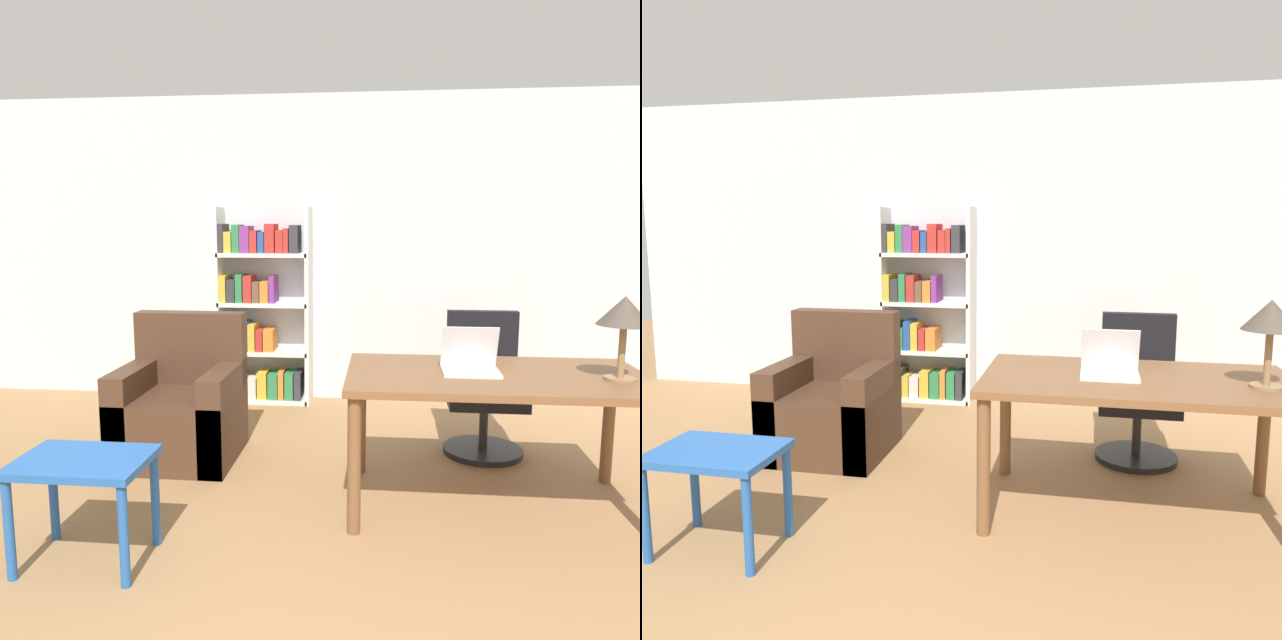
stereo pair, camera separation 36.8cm
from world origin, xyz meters
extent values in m
cube|color=silver|center=(0.00, 4.53, 1.35)|extent=(8.00, 0.06, 2.70)
cube|color=brown|center=(0.62, 2.37, 0.75)|extent=(1.63, 0.93, 0.04)
cylinder|color=brown|center=(-0.13, 1.97, 0.36)|extent=(0.07, 0.07, 0.73)
cylinder|color=brown|center=(-0.13, 2.78, 0.36)|extent=(0.07, 0.07, 0.73)
cylinder|color=brown|center=(1.38, 2.78, 0.36)|extent=(0.07, 0.07, 0.73)
cube|color=silver|center=(0.48, 2.36, 0.78)|extent=(0.31, 0.25, 0.02)
cube|color=silver|center=(0.48, 2.44, 0.90)|extent=(0.31, 0.10, 0.24)
cube|color=navy|center=(0.48, 2.44, 0.90)|extent=(0.28, 0.08, 0.21)
cylinder|color=olive|center=(1.24, 2.29, 0.77)|extent=(0.16, 0.16, 0.01)
cylinder|color=olive|center=(1.24, 2.29, 0.92)|extent=(0.04, 0.04, 0.28)
cone|color=#4C4238|center=(1.24, 2.29, 1.13)|extent=(0.28, 0.28, 0.15)
cylinder|color=black|center=(0.70, 3.20, 0.02)|extent=(0.54, 0.54, 0.04)
cylinder|color=#262626|center=(0.70, 3.20, 0.20)|extent=(0.06, 0.06, 0.32)
cube|color=black|center=(0.70, 3.20, 0.41)|extent=(0.52, 0.52, 0.10)
cube|color=black|center=(0.70, 3.42, 0.72)|extent=(0.49, 0.08, 0.51)
cube|color=#2356A3|center=(-1.37, 1.56, 0.49)|extent=(0.60, 0.44, 0.04)
cylinder|color=#2356A3|center=(-1.63, 1.38, 0.24)|extent=(0.04, 0.04, 0.47)
cylinder|color=#2356A3|center=(-1.10, 1.38, 0.24)|extent=(0.04, 0.04, 0.47)
cylinder|color=#2356A3|center=(-1.63, 1.75, 0.24)|extent=(0.04, 0.04, 0.47)
cylinder|color=#2356A3|center=(-1.10, 1.75, 0.24)|extent=(0.04, 0.04, 0.47)
cube|color=#472D1E|center=(-1.36, 2.90, 0.23)|extent=(0.77, 0.75, 0.45)
cube|color=#472D1E|center=(-1.36, 3.19, 0.71)|extent=(0.77, 0.16, 0.51)
cube|color=#472D1E|center=(-1.67, 2.90, 0.32)|extent=(0.16, 0.75, 0.63)
cube|color=#472D1E|center=(-1.05, 2.90, 0.32)|extent=(0.16, 0.75, 0.63)
cube|color=white|center=(-1.45, 4.34, 0.87)|extent=(0.04, 0.28, 1.73)
cube|color=white|center=(-0.66, 4.34, 0.87)|extent=(0.04, 0.28, 1.73)
cube|color=white|center=(-1.06, 4.34, 0.02)|extent=(0.79, 0.28, 0.04)
cube|color=orange|center=(-1.39, 4.34, 0.16)|extent=(0.09, 0.24, 0.24)
cube|color=#333338|center=(-1.31, 4.34, 0.17)|extent=(0.07, 0.24, 0.26)
cube|color=gold|center=(-1.24, 4.34, 0.13)|extent=(0.06, 0.24, 0.19)
cube|color=silver|center=(-1.16, 4.34, 0.13)|extent=(0.09, 0.24, 0.19)
cube|color=gold|center=(-1.07, 4.34, 0.16)|extent=(0.09, 0.24, 0.25)
cube|color=#2D7F47|center=(-0.97, 4.34, 0.15)|extent=(0.09, 0.24, 0.23)
cube|color=orange|center=(-0.90, 4.34, 0.16)|extent=(0.05, 0.24, 0.26)
cube|color=#2D7F47|center=(-0.83, 4.34, 0.16)|extent=(0.07, 0.24, 0.24)
cube|color=#333338|center=(-0.75, 4.34, 0.16)|extent=(0.06, 0.24, 0.25)
cube|color=white|center=(-1.06, 4.34, 0.45)|extent=(0.79, 0.28, 0.04)
cube|color=#333338|center=(-1.41, 4.34, 0.57)|extent=(0.05, 0.24, 0.20)
cube|color=#234C99|center=(-1.35, 4.34, 0.59)|extent=(0.06, 0.24, 0.24)
cube|color=#2D7F47|center=(-1.28, 4.34, 0.56)|extent=(0.05, 0.24, 0.19)
cube|color=#234C99|center=(-1.22, 4.34, 0.60)|extent=(0.06, 0.24, 0.26)
cube|color=gold|center=(-1.16, 4.34, 0.59)|extent=(0.06, 0.24, 0.24)
cube|color=#B72D28|center=(-1.09, 4.34, 0.56)|extent=(0.06, 0.24, 0.19)
cube|color=orange|center=(-1.01, 4.34, 0.57)|extent=(0.09, 0.24, 0.20)
cube|color=white|center=(-1.06, 4.34, 0.88)|extent=(0.79, 0.28, 0.04)
cube|color=gold|center=(-1.41, 4.34, 1.02)|extent=(0.06, 0.24, 0.24)
cube|color=#333338|center=(-1.33, 4.34, 1.00)|extent=(0.07, 0.24, 0.20)
cube|color=#2D7F47|center=(-1.26, 4.34, 1.02)|extent=(0.06, 0.24, 0.24)
cube|color=#B72D28|center=(-1.19, 4.34, 1.02)|extent=(0.07, 0.24, 0.23)
cube|color=brown|center=(-1.11, 4.34, 0.99)|extent=(0.06, 0.24, 0.18)
cube|color=orange|center=(-1.04, 4.34, 0.99)|extent=(0.07, 0.24, 0.18)
cube|color=#7F338C|center=(-0.97, 4.34, 1.02)|extent=(0.05, 0.24, 0.23)
cube|color=white|center=(-1.06, 4.34, 1.32)|extent=(0.79, 0.28, 0.04)
cube|color=#333338|center=(-1.41, 4.34, 1.46)|extent=(0.05, 0.24, 0.25)
cube|color=gold|center=(-1.35, 4.34, 1.43)|extent=(0.06, 0.24, 0.18)
cube|color=#2D7F47|center=(-1.28, 4.34, 1.46)|extent=(0.06, 0.24, 0.24)
cube|color=#7F338C|center=(-1.20, 4.34, 1.45)|extent=(0.08, 0.24, 0.23)
cube|color=#B72D28|center=(-1.13, 4.34, 1.43)|extent=(0.06, 0.24, 0.19)
cube|color=#234C99|center=(-1.06, 4.34, 1.43)|extent=(0.05, 0.24, 0.18)
cube|color=#B72D28|center=(-0.98, 4.34, 1.46)|extent=(0.08, 0.24, 0.25)
cube|color=#B72D28|center=(-0.90, 4.34, 1.43)|extent=(0.07, 0.24, 0.20)
cube|color=#B72D28|center=(-0.84, 4.34, 1.44)|extent=(0.04, 0.24, 0.21)
cube|color=#333338|center=(-0.78, 4.34, 1.45)|extent=(0.08, 0.24, 0.24)
camera|label=1|loc=(0.01, -1.05, 1.57)|focal=35.00mm
camera|label=2|loc=(0.38, -0.99, 1.57)|focal=35.00mm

